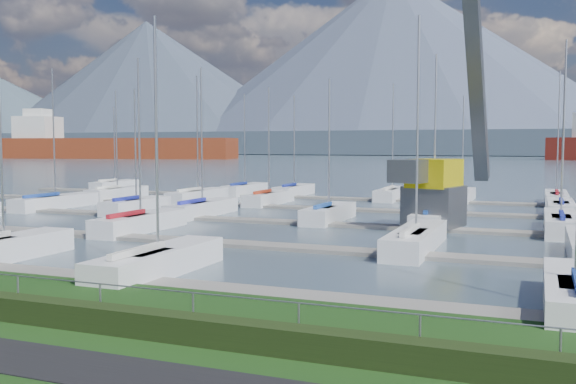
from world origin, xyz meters
The scene contains 10 objects.
path centered at (0.00, -3.00, 0.01)m, with size 160.00×2.00×0.04m, color black.
water centered at (0.00, 260.00, -0.40)m, with size 800.00×540.00×0.20m, color #435563.
hedge centered at (0.00, -0.40, 0.35)m, with size 80.00×0.70×0.70m, color black.
fence centered at (0.00, 0.00, 1.20)m, with size 0.04×0.04×80.00m, color gray.
foothill centered at (0.00, 330.00, 6.00)m, with size 900.00×80.00×12.00m, color #3F4C5C.
mountains centered at (7.35, 404.62, 46.68)m, with size 1190.00×360.00×115.00m.
docks centered at (0.00, 26.00, -0.22)m, with size 90.00×41.60×0.25m.
crane centered at (4.72, 27.85, 5.33)m, with size 5.13×13.44×22.35m.
cargo_ship_west centered at (-146.05, 190.37, 3.61)m, with size 94.54×35.51×21.50m.
sailboat_fleet centered at (0.28, 28.15, 5.28)m, with size 75.86×48.85×13.66m.
Camera 1 is at (10.48, -14.67, 5.13)m, focal length 40.00 mm.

